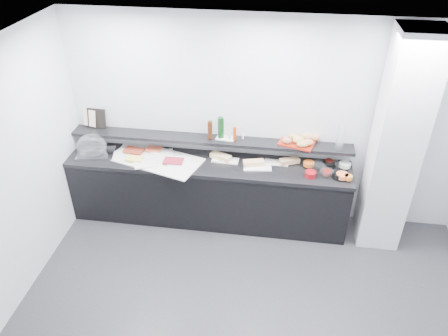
# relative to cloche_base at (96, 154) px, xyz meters

# --- Properties ---
(ground) EXTENTS (5.00, 5.00, 0.00)m
(ground) POSITION_rel_cloche_base_xyz_m (2.16, -1.67, -0.92)
(ground) COLOR #2D2D30
(ground) RESTS_ON ground
(back_wall) EXTENTS (5.00, 0.02, 2.70)m
(back_wall) POSITION_rel_cloche_base_xyz_m (2.16, 0.33, 0.43)
(back_wall) COLOR silver
(back_wall) RESTS_ON ground
(ceiling) EXTENTS (5.00, 5.00, 0.00)m
(ceiling) POSITION_rel_cloche_base_xyz_m (2.16, -1.67, 1.78)
(ceiling) COLOR white
(ceiling) RESTS_ON back_wall
(column) EXTENTS (0.50, 0.50, 2.70)m
(column) POSITION_rel_cloche_base_xyz_m (3.66, -0.02, 0.43)
(column) COLOR silver
(column) RESTS_ON ground
(buffet_cabinet) EXTENTS (3.60, 0.60, 0.85)m
(buffet_cabinet) POSITION_rel_cloche_base_xyz_m (1.46, 0.03, -0.50)
(buffet_cabinet) COLOR black
(buffet_cabinet) RESTS_ON ground
(counter_top) EXTENTS (3.62, 0.62, 0.05)m
(counter_top) POSITION_rel_cloche_base_xyz_m (1.46, 0.03, -0.05)
(counter_top) COLOR black
(counter_top) RESTS_ON buffet_cabinet
(wall_shelf) EXTENTS (3.60, 0.25, 0.04)m
(wall_shelf) POSITION_rel_cloche_base_xyz_m (1.46, 0.21, 0.21)
(wall_shelf) COLOR black
(wall_shelf) RESTS_ON back_wall
(cloche_base) EXTENTS (0.52, 0.40, 0.04)m
(cloche_base) POSITION_rel_cloche_base_xyz_m (0.00, 0.00, 0.00)
(cloche_base) COLOR #BABCC2
(cloche_base) RESTS_ON counter_top
(cloche_dome) EXTENTS (0.45, 0.38, 0.34)m
(cloche_dome) POSITION_rel_cloche_base_xyz_m (-0.04, 0.00, 0.11)
(cloche_dome) COLOR white
(cloche_dome) RESTS_ON cloche_base
(linen_runner) EXTENTS (1.27, 0.87, 0.01)m
(linen_runner) POSITION_rel_cloche_base_xyz_m (0.80, -0.00, -0.01)
(linen_runner) COLOR silver
(linen_runner) RESTS_ON counter_top
(platter_meat_a) EXTENTS (0.31, 0.22, 0.01)m
(platter_meat_a) POSITION_rel_cloche_base_xyz_m (0.42, 0.19, 0.00)
(platter_meat_a) COLOR silver
(platter_meat_a) RESTS_ON linen_runner
(food_meat_a) EXTENTS (0.27, 0.20, 0.02)m
(food_meat_a) POSITION_rel_cloche_base_xyz_m (0.47, 0.12, 0.02)
(food_meat_a) COLOR maroon
(food_meat_a) RESTS_ON platter_meat_a
(platter_salmon) EXTENTS (0.33, 0.27, 0.01)m
(platter_salmon) POSITION_rel_cloche_base_xyz_m (0.85, 0.13, 0.00)
(platter_salmon) COLOR white
(platter_salmon) RESTS_ON linen_runner
(food_salmon) EXTENTS (0.20, 0.13, 0.02)m
(food_salmon) POSITION_rel_cloche_base_xyz_m (0.72, 0.19, 0.02)
(food_salmon) COLOR #E5522F
(food_salmon) RESTS_ON platter_salmon
(platter_cheese) EXTENTS (0.35, 0.29, 0.01)m
(platter_cheese) POSITION_rel_cloche_base_xyz_m (0.72, -0.15, 0.00)
(platter_cheese) COLOR silver
(platter_cheese) RESTS_ON linen_runner
(food_cheese) EXTENTS (0.21, 0.14, 0.02)m
(food_cheese) POSITION_rel_cloche_base_xyz_m (0.55, -0.08, 0.02)
(food_cheese) COLOR #EDE05C
(food_cheese) RESTS_ON platter_cheese
(platter_meat_b) EXTENTS (0.31, 0.23, 0.01)m
(platter_meat_b) POSITION_rel_cloche_base_xyz_m (1.12, -0.04, 0.00)
(platter_meat_b) COLOR white
(platter_meat_b) RESTS_ON linen_runner
(food_meat_b) EXTENTS (0.25, 0.16, 0.02)m
(food_meat_b) POSITION_rel_cloche_base_xyz_m (1.05, -0.06, 0.02)
(food_meat_b) COLOR maroon
(food_meat_b) RESTS_ON platter_meat_b
(sandwich_plate_left) EXTENTS (0.34, 0.16, 0.01)m
(sandwich_plate_left) POSITION_rel_cloche_base_xyz_m (1.68, 0.10, -0.01)
(sandwich_plate_left) COLOR white
(sandwich_plate_left) RESTS_ON counter_top
(sandwich_food_left) EXTENTS (0.29, 0.20, 0.06)m
(sandwich_food_left) POSITION_rel_cloche_base_xyz_m (1.62, 0.12, 0.02)
(sandwich_food_left) COLOR #E4BF77
(sandwich_food_left) RESTS_ON sandwich_plate_left
(tongs_left) EXTENTS (0.16, 0.03, 0.01)m
(tongs_left) POSITION_rel_cloche_base_xyz_m (1.59, 0.04, -0.00)
(tongs_left) COLOR silver
(tongs_left) RESTS_ON sandwich_plate_left
(sandwich_plate_mid) EXTENTS (0.36, 0.19, 0.01)m
(sandwich_plate_mid) POSITION_rel_cloche_base_xyz_m (2.10, -0.01, -0.01)
(sandwich_plate_mid) COLOR white
(sandwich_plate_mid) RESTS_ON counter_top
(sandwich_food_mid) EXTENTS (0.28, 0.17, 0.06)m
(sandwich_food_mid) POSITION_rel_cloche_base_xyz_m (2.05, 0.04, 0.02)
(sandwich_food_mid) COLOR #E0AA75
(sandwich_food_mid) RESTS_ON sandwich_plate_mid
(tongs_mid) EXTENTS (0.14, 0.08, 0.01)m
(tongs_mid) POSITION_rel_cloche_base_xyz_m (2.01, -0.02, -0.00)
(tongs_mid) COLOR silver
(tongs_mid) RESTS_ON sandwich_plate_mid
(sandwich_plate_right) EXTENTS (0.31, 0.14, 0.01)m
(sandwich_plate_right) POSITION_rel_cloche_base_xyz_m (2.33, 0.14, -0.01)
(sandwich_plate_right) COLOR silver
(sandwich_plate_right) RESTS_ON counter_top
(sandwich_food_right) EXTENTS (0.26, 0.18, 0.06)m
(sandwich_food_right) POSITION_rel_cloche_base_xyz_m (2.49, 0.15, 0.02)
(sandwich_food_right) COLOR tan
(sandwich_food_right) RESTS_ON sandwich_plate_right
(tongs_right) EXTENTS (0.16, 0.04, 0.01)m
(tongs_right) POSITION_rel_cloche_base_xyz_m (2.28, 0.07, -0.00)
(tongs_right) COLOR silver
(tongs_right) RESTS_ON sandwich_plate_right
(bowl_glass_fruit) EXTENTS (0.21, 0.21, 0.07)m
(bowl_glass_fruit) POSITION_rel_cloche_base_xyz_m (2.85, 0.10, 0.02)
(bowl_glass_fruit) COLOR white
(bowl_glass_fruit) RESTS_ON counter_top
(fill_glass_fruit) EXTENTS (0.15, 0.15, 0.05)m
(fill_glass_fruit) POSITION_rel_cloche_base_xyz_m (2.73, 0.11, 0.03)
(fill_glass_fruit) COLOR #D05B1C
(fill_glass_fruit) RESTS_ON bowl_glass_fruit
(bowl_black_jam) EXTENTS (0.19, 0.19, 0.07)m
(bowl_black_jam) POSITION_rel_cloche_base_xyz_m (2.97, 0.14, 0.02)
(bowl_black_jam) COLOR black
(bowl_black_jam) RESTS_ON counter_top
(fill_black_jam) EXTENTS (0.12, 0.12, 0.05)m
(fill_black_jam) POSITION_rel_cloche_base_xyz_m (2.98, 0.19, 0.03)
(fill_black_jam) COLOR #50110B
(fill_black_jam) RESTS_ON bowl_black_jam
(bowl_glass_cream) EXTENTS (0.17, 0.17, 0.07)m
(bowl_glass_cream) POSITION_rel_cloche_base_xyz_m (3.12, 0.15, 0.02)
(bowl_glass_cream) COLOR silver
(bowl_glass_cream) RESTS_ON counter_top
(fill_glass_cream) EXTENTS (0.17, 0.17, 0.05)m
(fill_glass_cream) POSITION_rel_cloche_base_xyz_m (3.17, 0.15, 0.03)
(fill_glass_cream) COLOR white
(fill_glass_cream) RESTS_ON bowl_glass_cream
(bowl_red_jam) EXTENTS (0.17, 0.17, 0.07)m
(bowl_red_jam) POSITION_rel_cloche_base_xyz_m (2.75, -0.10, 0.02)
(bowl_red_jam) COLOR maroon
(bowl_red_jam) RESTS_ON counter_top
(fill_red_jam) EXTENTS (0.12, 0.12, 0.05)m
(fill_red_jam) POSITION_rel_cloche_base_xyz_m (2.94, -0.05, 0.03)
(fill_red_jam) COLOR #60110D
(fill_red_jam) RESTS_ON bowl_red_jam
(bowl_glass_salmon) EXTENTS (0.21, 0.21, 0.07)m
(bowl_glass_salmon) POSITION_rel_cloche_base_xyz_m (2.94, -0.05, 0.02)
(bowl_glass_salmon) COLOR white
(bowl_glass_salmon) RESTS_ON counter_top
(fill_glass_salmon) EXTENTS (0.17, 0.17, 0.05)m
(fill_glass_salmon) POSITION_rel_cloche_base_xyz_m (3.12, -0.10, 0.03)
(fill_glass_salmon) COLOR #F86F3C
(fill_glass_salmon) RESTS_ON bowl_glass_salmon
(bowl_black_fruit) EXTENTS (0.16, 0.16, 0.07)m
(bowl_black_fruit) POSITION_rel_cloche_base_xyz_m (3.08, -0.09, 0.02)
(bowl_black_fruit) COLOR black
(bowl_black_fruit) RESTS_ON counter_top
(fill_black_fruit) EXTENTS (0.11, 0.11, 0.05)m
(fill_black_fruit) POSITION_rel_cloche_base_xyz_m (3.19, -0.12, 0.03)
(fill_black_fruit) COLOR orange
(fill_black_fruit) RESTS_ON bowl_black_fruit
(framed_print) EXTENTS (0.25, 0.09, 0.26)m
(framed_print) POSITION_rel_cloche_base_xyz_m (-0.05, 0.29, 0.36)
(framed_print) COLOR black
(framed_print) RESTS_ON wall_shelf
(print_art) EXTENTS (0.19, 0.09, 0.22)m
(print_art) POSITION_rel_cloche_base_xyz_m (-0.15, 0.29, 0.36)
(print_art) COLOR beige
(print_art) RESTS_ON framed_print
(condiment_tray) EXTENTS (0.24, 0.16, 0.01)m
(condiment_tray) POSITION_rel_cloche_base_xyz_m (1.66, 0.24, 0.24)
(condiment_tray) COLOR white
(condiment_tray) RESTS_ON wall_shelf
(bottle_green_a) EXTENTS (0.07, 0.07, 0.26)m
(bottle_green_a) POSITION_rel_cloche_base_xyz_m (1.62, 0.24, 0.37)
(bottle_green_a) COLOR #103B16
(bottle_green_a) RESTS_ON condiment_tray
(bottle_brown) EXTENTS (0.06, 0.06, 0.24)m
(bottle_brown) POSITION_rel_cloche_base_xyz_m (1.48, 0.19, 0.36)
(bottle_brown) COLOR #3B1C0A
(bottle_brown) RESTS_ON condiment_tray
(bottle_green_b) EXTENTS (0.07, 0.07, 0.28)m
(bottle_green_b) POSITION_rel_cloche_base_xyz_m (1.60, 0.23, 0.38)
(bottle_green_b) COLOR #0F3A14
(bottle_green_b) RESTS_ON condiment_tray
(bottle_hot) EXTENTS (0.05, 0.05, 0.18)m
(bottle_hot) POSITION_rel_cloche_base_xyz_m (1.79, 0.19, 0.33)
(bottle_hot) COLOR #AD370C
(bottle_hot) RESTS_ON condiment_tray
(shaker_salt) EXTENTS (0.04, 0.04, 0.07)m
(shaker_salt) POSITION_rel_cloche_base_xyz_m (1.72, 0.21, 0.28)
(shaker_salt) COLOR silver
(shaker_salt) RESTS_ON condiment_tray
(shaker_pepper) EXTENTS (0.03, 0.03, 0.07)m
(shaker_pepper) POSITION_rel_cloche_base_xyz_m (1.89, 0.24, 0.28)
(shaker_pepper) COLOR white
(shaker_pepper) RESTS_ON condiment_tray
(bread_tray) EXTENTS (0.49, 0.40, 0.02)m
(bread_tray) POSITION_rel_cloche_base_xyz_m (2.56, 0.24, 0.24)
(bread_tray) COLOR maroon
(bread_tray) RESTS_ON wall_shelf
(bread_roll_nw) EXTENTS (0.12, 0.08, 0.08)m
(bread_roll_nw) POSITION_rel_cloche_base_xyz_m (2.51, 0.30, 0.29)
(bread_roll_nw) COLOR #AB8D41
(bread_roll_nw) RESTS_ON bread_tray
(bread_roll_n) EXTENTS (0.15, 0.10, 0.08)m
(bread_roll_n) POSITION_rel_cloche_base_xyz_m (2.67, 0.31, 0.29)
(bread_roll_n) COLOR #BA7D47
(bread_roll_n) RESTS_ON bread_tray
(bread_roll_ne) EXTENTS (0.13, 0.09, 0.08)m
(bread_roll_ne) POSITION_rel_cloche_base_xyz_m (2.79, 0.31, 0.29)
(bread_roll_ne) COLOR #C87F4C
(bread_roll_ne) RESTS_ON bread_tray
(bread_roll_sw) EXTENTS (0.13, 0.09, 0.08)m
(bread_roll_sw) POSITION_rel_cloche_base_xyz_m (2.43, 0.19, 0.29)
(bread_roll_sw) COLOR #B67045
(bread_roll_sw) RESTS_ON bread_tray
(bread_roll_s) EXTENTS (0.16, 0.11, 0.08)m
(bread_roll_s) POSITION_rel_cloche_base_xyz_m (2.63, 0.13, 0.29)
(bread_roll_s) COLOR #B08E43
(bread_roll_s) RESTS_ON bread_tray
(bread_roll_se) EXTENTS (0.14, 0.10, 0.08)m
(bread_roll_se) POSITION_rel_cloche_base_xyz_m (2.69, 0.18, 0.29)
(bread_roll_se) COLOR #BE7748
(bread_roll_se) RESTS_ON bread_tray
(bread_roll_midw) EXTENTS (0.18, 0.14, 0.08)m
(bread_roll_midw) POSITION_rel_cloche_base_xyz_m (2.58, 0.22, 0.29)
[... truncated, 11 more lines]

